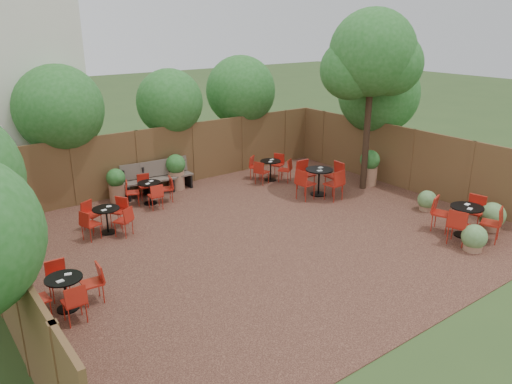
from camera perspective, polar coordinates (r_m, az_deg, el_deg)
ground at (r=12.70m, az=0.52°, el=-5.06°), size 80.00×80.00×0.00m
courtyard_paving at (r=12.70m, az=0.52°, el=-5.02°), size 12.00×10.00×0.02m
fence_back at (r=16.40m, az=-10.14°, el=3.98°), size 12.00×0.08×2.00m
fence_right at (r=16.50m, az=17.38°, el=3.49°), size 0.08×10.00×2.00m
overhang_foliage at (r=13.59m, az=-11.83°, el=8.38°), size 15.95×10.67×2.76m
courtyard_tree at (r=15.74m, az=13.19°, el=14.65°), size 2.76×2.66×5.57m
park_bench_left at (r=15.85m, az=-12.26°, el=1.55°), size 1.67×0.73×1.00m
park_bench_right at (r=16.11m, az=-10.23°, el=1.96°), size 1.62×0.54×1.00m
bistro_tables at (r=13.72m, az=1.25°, el=-1.16°), size 10.63×8.44×0.96m
planters at (r=15.22m, az=-7.77°, el=1.44°), size 11.61×4.08×1.18m
low_shrubs at (r=14.01m, az=23.36°, el=-2.84°), size 2.15×2.83×0.73m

